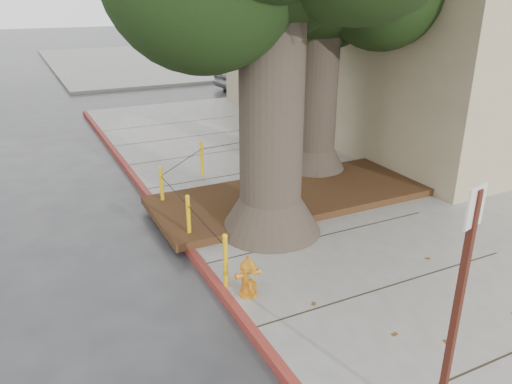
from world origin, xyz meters
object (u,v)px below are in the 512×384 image
(fire_hydrant, at_px, (248,276))
(car_red, at_px, (333,69))
(car_silver, at_px, (252,75))
(signpost, at_px, (458,306))

(fire_hydrant, distance_m, car_red, 21.19)
(car_silver, height_order, car_red, car_red)
(signpost, relative_size, car_silver, 0.74)
(fire_hydrant, height_order, signpost, signpost)
(signpost, distance_m, car_silver, 21.82)
(fire_hydrant, distance_m, signpost, 3.61)
(fire_hydrant, xyz_separation_m, signpost, (0.71, -3.29, 1.29))
(signpost, distance_m, car_red, 23.52)
(car_silver, distance_m, car_red, 4.69)
(fire_hydrant, relative_size, car_silver, 0.18)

